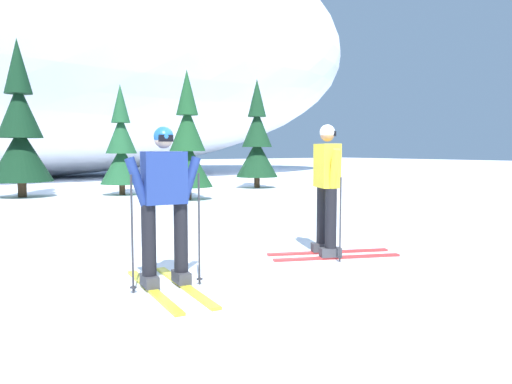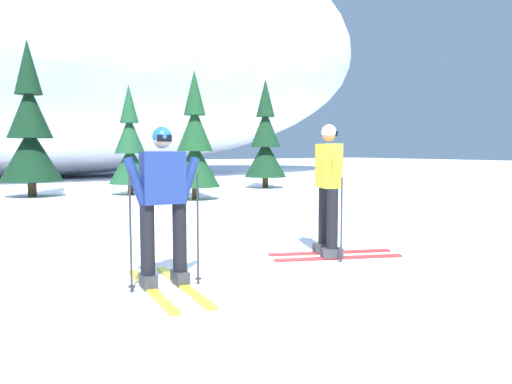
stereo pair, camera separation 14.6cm
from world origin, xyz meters
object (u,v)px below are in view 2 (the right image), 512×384
object	(u,v)px
skier_yellow_jacket	(329,187)
pine_tree_center	(130,149)
pine_tree_center_right	(195,146)
pine_tree_far_right	(265,143)
pine_tree_center_left	(30,132)
skier_navy_jacket	(163,204)

from	to	relation	value
skier_yellow_jacket	pine_tree_center	size ratio (longest dim) A/B	0.51
pine_tree_center_right	skier_yellow_jacket	bearing A→B (deg)	-104.19
pine_tree_center_right	pine_tree_far_right	distance (m)	4.98
pine_tree_center_left	pine_tree_center_right	bearing A→B (deg)	-43.26
skier_navy_jacket	pine_tree_far_right	bearing A→B (deg)	51.01
pine_tree_center_left	pine_tree_far_right	world-z (taller)	pine_tree_center_left
skier_yellow_jacket	pine_tree_center_right	xyz separation A→B (m)	(2.04, 8.07, 0.61)
pine_tree_center	skier_yellow_jacket	bearing A→B (deg)	-95.43
skier_yellow_jacket	pine_tree_center_right	distance (m)	8.35
pine_tree_center_left	pine_tree_center	xyz separation A→B (m)	(2.79, -1.00, -0.53)
skier_navy_jacket	pine_tree_center_right	world-z (taller)	pine_tree_center_right
skier_navy_jacket	pine_tree_center_left	distance (m)	11.92
pine_tree_center	pine_tree_center_left	bearing A→B (deg)	160.33
skier_navy_jacket	pine_tree_center_right	bearing A→B (deg)	61.33
pine_tree_center_right	pine_tree_center	bearing A→B (deg)	111.62
pine_tree_center	pine_tree_center_right	distance (m)	2.79
skier_navy_jacket	pine_tree_center	bearing A→B (deg)	72.18
pine_tree_center_left	pine_tree_center_right	size ratio (longest dim) A/B	1.28
pine_tree_center_left	pine_tree_far_right	distance (m)	8.14
skier_yellow_jacket	pine_tree_center_left	size ratio (longest dim) A/B	0.38
skier_navy_jacket	skier_yellow_jacket	distance (m)	2.48
pine_tree_center	pine_tree_far_right	size ratio (longest dim) A/B	0.86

